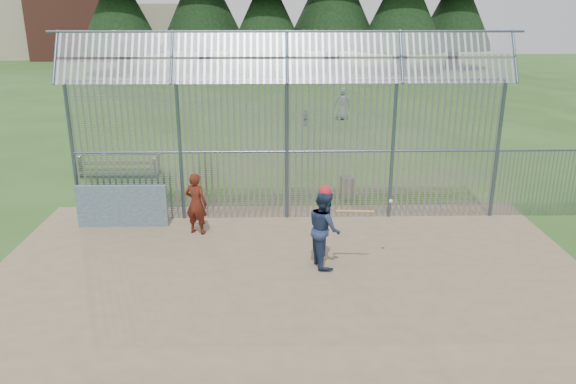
{
  "coord_description": "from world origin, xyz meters",
  "views": [
    {
      "loc": [
        -0.31,
        -11.86,
        5.95
      ],
      "look_at": [
        0.0,
        2.0,
        1.3
      ],
      "focal_mm": 35.0,
      "sensor_mm": 36.0,
      "label": 1
    }
  ],
  "objects_px": {
    "batter": "(324,229)",
    "onlooker": "(196,204)",
    "dugout_wall": "(122,206)",
    "trash_can": "(347,188)",
    "bleacher": "(118,164)"
  },
  "relations": [
    {
      "from": "onlooker",
      "to": "batter",
      "type": "bearing_deg",
      "value": 168.87
    },
    {
      "from": "dugout_wall",
      "to": "trash_can",
      "type": "relative_size",
      "value": 3.05
    },
    {
      "from": "dugout_wall",
      "to": "bleacher",
      "type": "distance_m",
      "value": 5.3
    },
    {
      "from": "trash_can",
      "to": "dugout_wall",
      "type": "bearing_deg",
      "value": -161.15
    },
    {
      "from": "bleacher",
      "to": "batter",
      "type": "bearing_deg",
      "value": -48.06
    },
    {
      "from": "onlooker",
      "to": "dugout_wall",
      "type": "bearing_deg",
      "value": 6.25
    },
    {
      "from": "dugout_wall",
      "to": "bleacher",
      "type": "height_order",
      "value": "dugout_wall"
    },
    {
      "from": "dugout_wall",
      "to": "batter",
      "type": "relative_size",
      "value": 1.35
    },
    {
      "from": "batter",
      "to": "trash_can",
      "type": "distance_m",
      "value": 4.98
    },
    {
      "from": "dugout_wall",
      "to": "batter",
      "type": "distance_m",
      "value": 6.0
    },
    {
      "from": "dugout_wall",
      "to": "trash_can",
      "type": "bearing_deg",
      "value": 18.85
    },
    {
      "from": "batter",
      "to": "onlooker",
      "type": "xyz_separation_m",
      "value": [
        -3.28,
        2.02,
        -0.08
      ]
    },
    {
      "from": "batter",
      "to": "bleacher",
      "type": "xyz_separation_m",
      "value": [
        -6.88,
        7.66,
        -0.54
      ]
    },
    {
      "from": "batter",
      "to": "bleacher",
      "type": "height_order",
      "value": "batter"
    },
    {
      "from": "dugout_wall",
      "to": "trash_can",
      "type": "distance_m",
      "value": 6.95
    }
  ]
}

